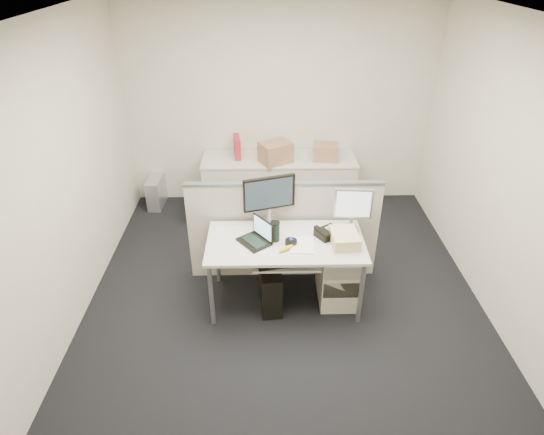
{
  "coord_description": "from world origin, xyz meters",
  "views": [
    {
      "loc": [
        -0.19,
        -3.58,
        3.15
      ],
      "look_at": [
        -0.13,
        0.15,
        0.9
      ],
      "focal_mm": 30.0,
      "sensor_mm": 36.0,
      "label": 1
    }
  ],
  "objects_px": {
    "desk": "(285,247)",
    "monitor_main": "(269,201)",
    "laptop": "(254,233)",
    "desk_phone": "(328,233)"
  },
  "relations": [
    {
      "from": "desk",
      "to": "desk_phone",
      "type": "distance_m",
      "value": 0.43
    },
    {
      "from": "monitor_main",
      "to": "laptop",
      "type": "distance_m",
      "value": 0.4
    },
    {
      "from": "desk",
      "to": "monitor_main",
      "type": "relative_size",
      "value": 2.88
    },
    {
      "from": "monitor_main",
      "to": "laptop",
      "type": "bearing_deg",
      "value": -130.63
    },
    {
      "from": "desk",
      "to": "desk_phone",
      "type": "bearing_deg",
      "value": 10.98
    },
    {
      "from": "monitor_main",
      "to": "desk_phone",
      "type": "xyz_separation_m",
      "value": [
        0.56,
        -0.24,
        -0.23
      ]
    },
    {
      "from": "monitor_main",
      "to": "desk_phone",
      "type": "distance_m",
      "value": 0.65
    },
    {
      "from": "desk",
      "to": "monitor_main",
      "type": "height_order",
      "value": "monitor_main"
    },
    {
      "from": "laptop",
      "to": "monitor_main",
      "type": "bearing_deg",
      "value": 118.79
    },
    {
      "from": "desk",
      "to": "laptop",
      "type": "distance_m",
      "value": 0.35
    }
  ]
}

